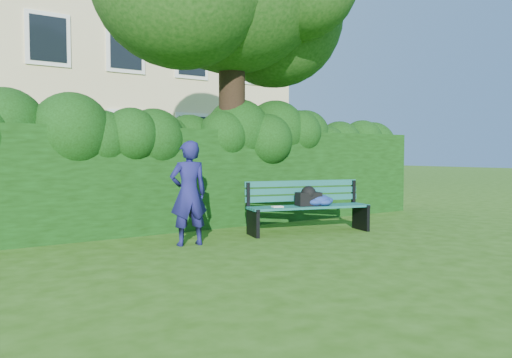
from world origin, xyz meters
TOP-DOWN VIEW (x-y plane):
  - ground at (0.00, 0.00)m, footprint 80.00×80.00m
  - apartment_building at (-0.00, 13.99)m, footprint 16.00×8.08m
  - hedge at (0.00, 2.20)m, footprint 10.00×1.00m
  - park_bench at (1.04, 0.46)m, footprint 2.21×1.07m
  - man_reading at (-1.24, 0.55)m, footprint 0.62×0.45m

SIDE VIEW (x-z plane):
  - ground at x=0.00m, z-range 0.00..0.00m
  - park_bench at x=1.04m, z-range 0.06..0.95m
  - man_reading at x=-1.24m, z-range 0.00..1.55m
  - hedge at x=0.00m, z-range 0.00..1.80m
  - apartment_building at x=0.00m, z-range 0.00..12.00m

